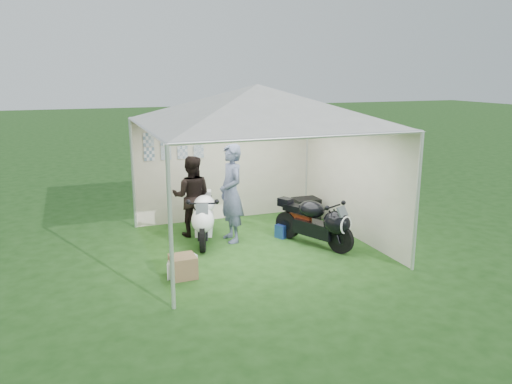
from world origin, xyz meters
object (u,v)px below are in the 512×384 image
at_px(crate_2, 187,261).
at_px(crate_1, 183,266).
at_px(motorcycle_black, 317,221).
at_px(motorcycle_white, 204,217).
at_px(person_blue_jacket, 231,193).
at_px(canopy_tent, 257,108).
at_px(crate_0, 181,268).
at_px(equipment_box, 306,210).
at_px(paddock_stand, 284,230).
at_px(person_dark_jacket, 192,196).

bearing_deg(crate_2, crate_1, -110.17).
distance_m(motorcycle_black, crate_2, 2.57).
height_order(motorcycle_white, motorcycle_black, motorcycle_white).
distance_m(person_blue_jacket, crate_1, 2.07).
relative_size(motorcycle_white, crate_1, 4.51).
height_order(canopy_tent, person_blue_jacket, canopy_tent).
distance_m(crate_0, crate_2, 0.39).
relative_size(person_blue_jacket, equipment_box, 3.51).
relative_size(person_blue_jacket, crate_2, 6.45).
relative_size(canopy_tent, crate_2, 19.25).
height_order(person_blue_jacket, crate_2, person_blue_jacket).
height_order(canopy_tent, motorcycle_black, canopy_tent).
xyz_separation_m(canopy_tent, crate_1, (-1.64, -0.99, -2.40)).
xyz_separation_m(equipment_box, crate_0, (-3.20, -1.98, -0.14)).
xyz_separation_m(person_blue_jacket, crate_0, (-1.31, -1.39, -0.81)).
distance_m(paddock_stand, crate_1, 2.66).
bearing_deg(motorcycle_black, crate_2, 158.61).
bearing_deg(equipment_box, person_blue_jacket, -162.56).
relative_size(canopy_tent, paddock_stand, 16.15).
bearing_deg(canopy_tent, person_blue_jacket, 129.44).
bearing_deg(paddock_stand, canopy_tent, -157.41).
height_order(motorcycle_black, person_blue_jacket, person_blue_jacket).
bearing_deg(crate_0, person_dark_jacket, 71.25).
bearing_deg(person_dark_jacket, motorcycle_white, 124.32).
xyz_separation_m(motorcycle_black, person_dark_jacket, (-2.04, 1.48, 0.32)).
xyz_separation_m(person_dark_jacket, person_blue_jacket, (0.64, -0.60, 0.14)).
distance_m(paddock_stand, person_blue_jacket, 1.34).
bearing_deg(paddock_stand, person_dark_jacket, 156.39).
relative_size(motorcycle_white, paddock_stand, 5.14).
height_order(crate_0, crate_2, crate_0).
relative_size(crate_1, crate_2, 1.36).
bearing_deg(crate_0, paddock_stand, 27.70).
xyz_separation_m(canopy_tent, motorcycle_black, (1.04, -0.45, -2.08)).
height_order(motorcycle_black, crate_2, motorcycle_black).
bearing_deg(paddock_stand, crate_2, -157.79).
distance_m(motorcycle_black, person_blue_jacket, 1.72).
distance_m(equipment_box, crate_2, 3.44).
bearing_deg(paddock_stand, motorcycle_black, -65.10).
bearing_deg(person_dark_jacket, crate_2, 93.39).
bearing_deg(canopy_tent, paddock_stand, 22.59).
distance_m(canopy_tent, person_blue_jacket, 1.72).
bearing_deg(canopy_tent, crate_2, -157.96).
distance_m(canopy_tent, person_dark_jacket, 2.27).
xyz_separation_m(person_dark_jacket, crate_1, (-0.64, -2.02, -0.63)).
relative_size(person_blue_jacket, crate_1, 4.75).
bearing_deg(motorcycle_white, crate_0, -100.05).
xyz_separation_m(canopy_tent, motorcycle_white, (-0.87, 0.54, -2.07)).
distance_m(motorcycle_black, person_dark_jacket, 2.54).
bearing_deg(equipment_box, motorcycle_white, -168.62).
bearing_deg(canopy_tent, motorcycle_white, 148.01).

